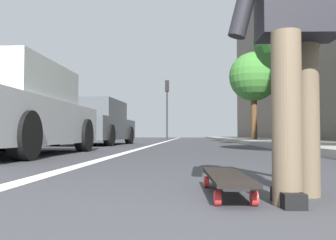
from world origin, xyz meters
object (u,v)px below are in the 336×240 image
(traffic_light, at_px, (167,99))
(street_tree_mid, at_px, (286,41))
(skateboard, at_px, (227,178))
(parked_car_near, at_px, (8,112))
(street_tree_far, at_px, (254,77))
(skater_person, at_px, (297,15))
(parked_car_mid, at_px, (96,124))

(traffic_light, xyz_separation_m, street_tree_mid, (-14.33, -4.73, 0.45))
(skateboard, distance_m, parked_car_near, 5.02)
(traffic_light, height_order, street_tree_far, street_tree_far)
(skateboard, relative_size, traffic_light, 0.20)
(skater_person, bearing_deg, street_tree_far, -9.08)
(skater_person, relative_size, traffic_light, 0.39)
(street_tree_mid, bearing_deg, skateboard, 163.69)
(skater_person, bearing_deg, traffic_light, 4.93)
(street_tree_mid, bearing_deg, parked_car_near, 135.59)
(traffic_light, distance_m, street_tree_mid, 15.10)
(skateboard, xyz_separation_m, street_tree_far, (16.17, -2.95, 3.06))
(skater_person, xyz_separation_m, parked_car_mid, (10.40, 3.68, -0.23))
(skater_person, xyz_separation_m, parked_car_near, (4.00, 3.50, -0.23))
(skater_person, distance_m, street_tree_far, 16.67)
(skateboard, xyz_separation_m, street_tree_mid, (10.09, -2.95, 3.29))
(skater_person, xyz_separation_m, traffic_light, (24.58, 2.12, 2.00))
(parked_car_near, xyz_separation_m, traffic_light, (20.57, -1.39, 2.22))
(skateboard, bearing_deg, parked_car_mid, 18.03)
(skater_person, relative_size, street_tree_far, 0.37)
(skateboard, distance_m, street_tree_far, 16.72)
(parked_car_near, xyz_separation_m, street_tree_far, (12.32, -6.11, 2.44))
(skater_person, relative_size, parked_car_near, 0.38)
(skater_person, height_order, street_tree_mid, street_tree_mid)
(skateboard, distance_m, parked_car_mid, 10.79)
(skater_person, distance_m, traffic_light, 24.75)
(skateboard, height_order, street_tree_mid, street_tree_mid)
(skateboard, height_order, parked_car_near, parked_car_near)
(skateboard, bearing_deg, parked_car_near, 39.36)
(parked_car_mid, relative_size, traffic_light, 1.09)
(parked_car_mid, bearing_deg, parked_car_near, -178.42)
(skater_person, bearing_deg, parked_car_mid, 19.50)
(parked_car_mid, relative_size, street_tree_mid, 1.03)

